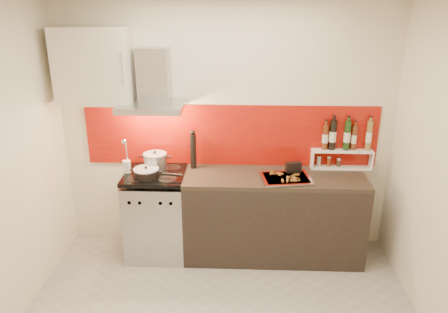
{
  "coord_description": "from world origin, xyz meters",
  "views": [
    {
      "loc": [
        0.16,
        -2.9,
        2.59
      ],
      "look_at": [
        0.0,
        0.95,
        1.15
      ],
      "focal_mm": 35.0,
      "sensor_mm": 36.0,
      "label": 1
    }
  ],
  "objects_px": {
    "range_stove": "(157,215)",
    "pepper_mill": "(193,150)",
    "saute_pan": "(147,173)",
    "stock_pot": "(155,161)",
    "baking_tray": "(286,178)",
    "counter": "(273,216)"
  },
  "relations": [
    {
      "from": "stock_pot",
      "to": "baking_tray",
      "type": "height_order",
      "value": "stock_pot"
    },
    {
      "from": "stock_pot",
      "to": "baking_tray",
      "type": "relative_size",
      "value": 0.46
    },
    {
      "from": "stock_pot",
      "to": "pepper_mill",
      "type": "xyz_separation_m",
      "value": [
        0.38,
        0.09,
        0.1
      ]
    },
    {
      "from": "stock_pot",
      "to": "counter",
      "type": "bearing_deg",
      "value": -4.04
    },
    {
      "from": "range_stove",
      "to": "pepper_mill",
      "type": "relative_size",
      "value": 2.24
    },
    {
      "from": "saute_pan",
      "to": "pepper_mill",
      "type": "height_order",
      "value": "pepper_mill"
    },
    {
      "from": "saute_pan",
      "to": "baking_tray",
      "type": "distance_m",
      "value": 1.35
    },
    {
      "from": "counter",
      "to": "saute_pan",
      "type": "xyz_separation_m",
      "value": [
        -1.25,
        -0.11,
        0.5
      ]
    },
    {
      "from": "stock_pot",
      "to": "pepper_mill",
      "type": "distance_m",
      "value": 0.4
    },
    {
      "from": "stock_pot",
      "to": "range_stove",
      "type": "bearing_deg",
      "value": -86.02
    },
    {
      "from": "saute_pan",
      "to": "baking_tray",
      "type": "height_order",
      "value": "saute_pan"
    },
    {
      "from": "range_stove",
      "to": "counter",
      "type": "xyz_separation_m",
      "value": [
        1.2,
        0.0,
        0.01
      ]
    },
    {
      "from": "counter",
      "to": "stock_pot",
      "type": "xyz_separation_m",
      "value": [
        -1.21,
        0.09,
        0.55
      ]
    },
    {
      "from": "counter",
      "to": "pepper_mill",
      "type": "height_order",
      "value": "pepper_mill"
    },
    {
      "from": "saute_pan",
      "to": "stock_pot",
      "type": "bearing_deg",
      "value": 77.32
    },
    {
      "from": "counter",
      "to": "stock_pot",
      "type": "distance_m",
      "value": 1.33
    },
    {
      "from": "counter",
      "to": "saute_pan",
      "type": "bearing_deg",
      "value": -174.79
    },
    {
      "from": "range_stove",
      "to": "pepper_mill",
      "type": "bearing_deg",
      "value": 25.87
    },
    {
      "from": "range_stove",
      "to": "pepper_mill",
      "type": "distance_m",
      "value": 0.77
    },
    {
      "from": "pepper_mill",
      "to": "saute_pan",
      "type": "bearing_deg",
      "value": -145.56
    },
    {
      "from": "counter",
      "to": "pepper_mill",
      "type": "xyz_separation_m",
      "value": [
        -0.83,
        0.17,
        0.65
      ]
    },
    {
      "from": "range_stove",
      "to": "counter",
      "type": "relative_size",
      "value": 0.51
    }
  ]
}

